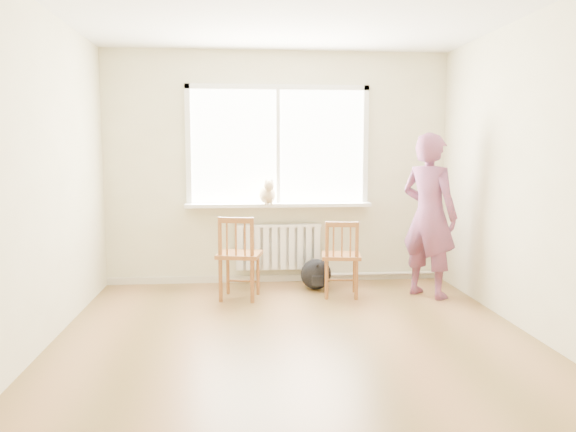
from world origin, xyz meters
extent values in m
plane|color=olive|center=(0.00, 0.00, 0.00)|extent=(4.50, 4.50, 0.00)
cube|color=beige|center=(0.00, 2.25, 1.35)|extent=(4.00, 0.01, 2.70)
cube|color=white|center=(0.00, 2.23, 1.60)|extent=(2.00, 0.02, 1.30)
cube|color=white|center=(0.00, 2.21, 2.28)|extent=(2.12, 0.05, 0.06)
cube|color=white|center=(-1.03, 2.21, 1.60)|extent=(0.06, 0.05, 1.42)
cube|color=white|center=(1.03, 2.21, 1.60)|extent=(0.06, 0.05, 1.42)
cube|color=white|center=(0.00, 2.21, 1.60)|extent=(0.04, 0.05, 1.30)
cube|color=white|center=(0.00, 2.14, 0.93)|extent=(2.15, 0.22, 0.04)
cube|color=white|center=(0.00, 2.20, 0.43)|extent=(1.00, 0.02, 0.55)
cube|color=white|center=(0.00, 2.15, 0.43)|extent=(1.00, 0.10, 0.51)
cube|color=white|center=(0.00, 2.15, 0.69)|extent=(1.00, 0.12, 0.03)
cylinder|color=silver|center=(1.25, 2.19, 0.08)|extent=(1.40, 0.04, 0.04)
cube|color=beige|center=(0.00, 2.23, 0.04)|extent=(4.00, 0.03, 0.08)
cube|color=brown|center=(-0.46, 1.51, 0.47)|extent=(0.51, 0.50, 0.04)
cylinder|color=brown|center=(-0.26, 1.64, 0.23)|extent=(0.04, 0.04, 0.47)
cylinder|color=brown|center=(-0.59, 1.71, 0.23)|extent=(0.04, 0.04, 0.47)
cylinder|color=brown|center=(-0.33, 1.31, 0.23)|extent=(0.04, 0.04, 0.47)
cylinder|color=brown|center=(-0.66, 1.38, 0.23)|extent=(0.04, 0.04, 0.47)
cylinder|color=brown|center=(-0.33, 1.31, 0.44)|extent=(0.04, 0.04, 0.88)
cylinder|color=brown|center=(-0.66, 1.38, 0.44)|extent=(0.04, 0.04, 0.88)
cube|color=brown|center=(-0.49, 1.35, 0.85)|extent=(0.36, 0.11, 0.06)
cylinder|color=brown|center=(-0.40, 1.33, 0.67)|extent=(0.02, 0.02, 0.35)
cylinder|color=brown|center=(-0.49, 1.35, 0.67)|extent=(0.02, 0.02, 0.35)
cylinder|color=brown|center=(-0.59, 1.36, 0.67)|extent=(0.02, 0.02, 0.35)
cube|color=brown|center=(0.63, 1.51, 0.44)|extent=(0.46, 0.44, 0.04)
cylinder|color=brown|center=(0.80, 1.65, 0.22)|extent=(0.03, 0.03, 0.44)
cylinder|color=brown|center=(0.49, 1.69, 0.22)|extent=(0.03, 0.03, 0.44)
cylinder|color=brown|center=(0.76, 1.34, 0.22)|extent=(0.03, 0.03, 0.44)
cylinder|color=brown|center=(0.45, 1.38, 0.22)|extent=(0.03, 0.03, 0.44)
cylinder|color=brown|center=(0.76, 1.34, 0.41)|extent=(0.04, 0.04, 0.82)
cylinder|color=brown|center=(0.45, 1.38, 0.41)|extent=(0.04, 0.04, 0.82)
cube|color=brown|center=(0.60, 1.36, 0.80)|extent=(0.34, 0.08, 0.05)
cylinder|color=brown|center=(0.69, 1.35, 0.62)|extent=(0.02, 0.02, 0.33)
cylinder|color=brown|center=(0.60, 1.36, 0.62)|extent=(0.02, 0.02, 0.33)
cylinder|color=brown|center=(0.52, 1.37, 0.62)|extent=(0.02, 0.02, 0.33)
imported|color=#B53C4C|center=(1.55, 1.42, 0.87)|extent=(0.73, 0.76, 1.74)
ellipsoid|color=beige|center=(-0.13, 2.07, 1.06)|extent=(0.22, 0.30, 0.21)
sphere|color=beige|center=(-0.12, 1.93, 1.16)|extent=(0.12, 0.12, 0.12)
cone|color=beige|center=(-0.15, 1.93, 1.22)|extent=(0.04, 0.04, 0.05)
cone|color=beige|center=(-0.09, 1.93, 1.22)|extent=(0.04, 0.04, 0.05)
cylinder|color=beige|center=(-0.15, 2.22, 0.99)|extent=(0.04, 0.19, 0.03)
cylinder|color=beige|center=(-0.16, 1.96, 1.00)|extent=(0.03, 0.03, 0.11)
cylinder|color=beige|center=(-0.09, 1.97, 1.00)|extent=(0.03, 0.03, 0.11)
ellipsoid|color=black|center=(0.40, 1.82, 0.17)|extent=(0.39, 0.32, 0.35)
camera|label=1|loc=(-0.46, -4.33, 1.56)|focal=35.00mm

